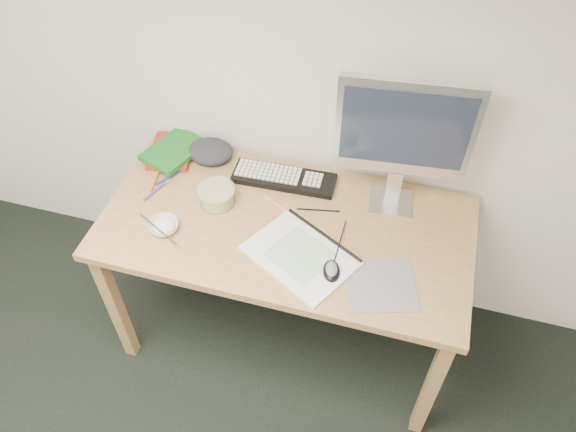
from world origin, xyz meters
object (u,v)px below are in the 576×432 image
(keyboard, at_px, (284,178))
(rice_bowl, at_px, (164,227))
(monitor, at_px, (404,132))
(desk, at_px, (286,239))
(sketchpad, at_px, (300,256))

(keyboard, bearing_deg, rice_bowl, -135.69)
(monitor, bearing_deg, desk, -154.29)
(monitor, bearing_deg, rice_bowl, -160.75)
(sketchpad, distance_m, rice_bowl, 0.52)
(desk, height_order, rice_bowl, rice_bowl)
(monitor, bearing_deg, keyboard, 173.51)
(desk, height_order, sketchpad, sketchpad)
(sketchpad, relative_size, keyboard, 0.90)
(rice_bowl, bearing_deg, monitor, 25.08)
(monitor, xyz_separation_m, rice_bowl, (-0.79, -0.37, -0.33))
(keyboard, height_order, rice_bowl, rice_bowl)
(keyboard, bearing_deg, desk, -74.70)
(sketchpad, height_order, monitor, monitor)
(desk, height_order, keyboard, keyboard)
(desk, height_order, monitor, monitor)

